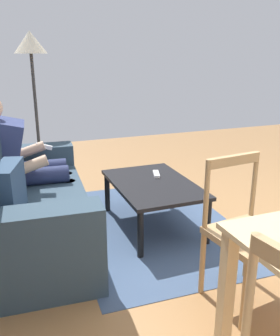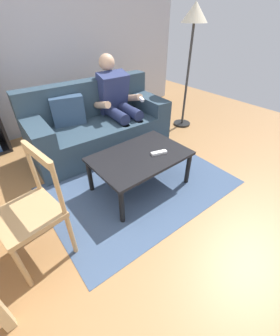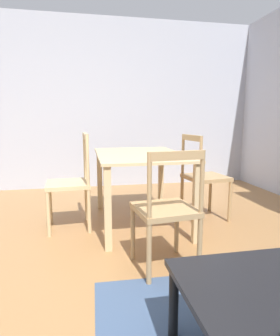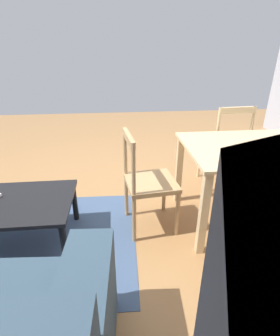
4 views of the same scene
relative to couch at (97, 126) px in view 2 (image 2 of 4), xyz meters
The scene contains 8 objects.
ground_plane 1.79m from the couch, 119.55° to the right, with size 8.46×8.46×0.00m, color #9E7042.
couch is the anchor object (origin of this frame).
person_lounging 0.44m from the couch, ahead, with size 0.61×0.91×1.17m.
coffee_table 1.07m from the couch, 95.94° to the right, with size 0.99×0.66×0.41m.
tv_remote 1.17m from the couch, 87.05° to the right, with size 0.05×0.17×0.02m, color white.
dining_chair_facing_couch 1.73m from the couch, 135.94° to the right, with size 0.47×0.47×0.90m.
area_rug 1.11m from the couch, 95.94° to the right, with size 2.00×1.40×0.01m, color #3D5170.
floor_lamp 1.89m from the couch, 10.00° to the right, with size 0.36×0.36×1.72m.
Camera 2 is at (-0.46, -1.01, 1.64)m, focal length 23.53 mm.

